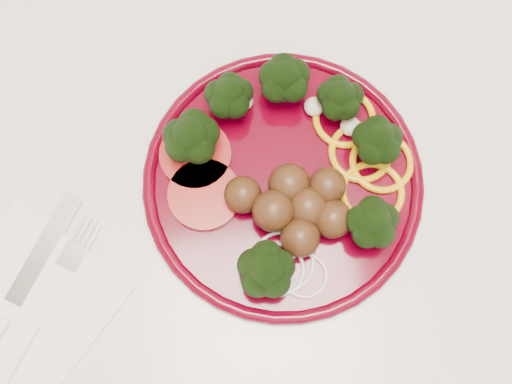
{
  "coord_description": "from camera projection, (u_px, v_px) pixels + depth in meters",
  "views": [
    {
      "loc": [
        -0.24,
        1.54,
        1.56
      ],
      "look_at": [
        -0.22,
        1.72,
        0.92
      ],
      "focal_mm": 45.0,
      "sensor_mm": 36.0,
      "label": 1
    }
  ],
  "objects": [
    {
      "name": "napkin",
      "position": [
        25.0,
        306.0,
        0.65
      ],
      "size": [
        0.23,
        0.23,
        0.0
      ],
      "primitive_type": "cube",
      "rotation": [
        0.0,
        0.0,
        0.82
      ],
      "color": "white",
      "rests_on": "counter"
    },
    {
      "name": "knife",
      "position": [
        0.0,
        324.0,
        0.64
      ],
      "size": [
        0.14,
        0.21,
        0.01
      ],
      "rotation": [
        0.0,
        0.0,
        1.01
      ],
      "color": "silver",
      "rests_on": "napkin"
    },
    {
      "name": "plate",
      "position": [
        289.0,
        174.0,
        0.67
      ],
      "size": [
        0.3,
        0.3,
        0.07
      ],
      "rotation": [
        0.0,
        0.0,
        -0.13
      ],
      "color": "#47000E",
      "rests_on": "counter"
    },
    {
      "name": "fork",
      "position": [
        24.0,
        341.0,
        0.64
      ],
      "size": [
        0.13,
        0.19,
        0.01
      ],
      "rotation": [
        0.0,
        0.0,
        1.01
      ],
      "color": "white",
      "rests_on": "napkin"
    },
    {
      "name": "counter",
      "position": [
        379.0,
        256.0,
        1.12
      ],
      "size": [
        2.4,
        0.6,
        0.9
      ],
      "color": "white",
      "rests_on": "ground"
    }
  ]
}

